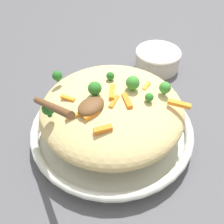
% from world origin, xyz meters
% --- Properties ---
extents(ground_plane, '(2.40, 2.40, 0.00)m').
position_xyz_m(ground_plane, '(0.00, 0.00, 0.00)').
color(ground_plane, '#4C4C51').
extents(serving_bowl, '(0.35, 0.35, 0.04)m').
position_xyz_m(serving_bowl, '(0.00, 0.00, 0.02)').
color(serving_bowl, silver).
rests_on(serving_bowl, ground_plane).
extents(pasta_mound, '(0.29, 0.29, 0.09)m').
position_xyz_m(pasta_mound, '(0.00, 0.00, 0.08)').
color(pasta_mound, '#D1BA7A').
rests_on(pasta_mound, serving_bowl).
extents(carrot_piece_0, '(0.03, 0.02, 0.01)m').
position_xyz_m(carrot_piece_0, '(0.08, -0.02, 0.12)').
color(carrot_piece_0, orange).
rests_on(carrot_piece_0, pasta_mound).
extents(carrot_piece_1, '(0.01, 0.03, 0.01)m').
position_xyz_m(carrot_piece_1, '(0.06, -0.06, 0.12)').
color(carrot_piece_1, orange).
rests_on(carrot_piece_1, pasta_mound).
extents(carrot_piece_2, '(0.03, 0.01, 0.01)m').
position_xyz_m(carrot_piece_2, '(-0.06, 0.04, 0.12)').
color(carrot_piece_2, orange).
rests_on(carrot_piece_2, pasta_mound).
extents(carrot_piece_3, '(0.04, 0.03, 0.01)m').
position_xyz_m(carrot_piece_3, '(0.00, -0.00, 0.13)').
color(carrot_piece_3, orange).
rests_on(carrot_piece_3, pasta_mound).
extents(carrot_piece_4, '(0.03, 0.04, 0.01)m').
position_xyz_m(carrot_piece_4, '(-0.00, 0.04, 0.13)').
color(carrot_piece_4, orange).
rests_on(carrot_piece_4, pasta_mound).
extents(carrot_piece_5, '(0.03, 0.01, 0.01)m').
position_xyz_m(carrot_piece_5, '(0.07, 0.01, 0.12)').
color(carrot_piece_5, orange).
rests_on(carrot_piece_5, pasta_mound).
extents(carrot_piece_6, '(0.02, 0.04, 0.01)m').
position_xyz_m(carrot_piece_6, '(-0.06, 0.11, 0.12)').
color(carrot_piece_6, orange).
rests_on(carrot_piece_6, pasta_mound).
extents(carrot_piece_7, '(0.04, 0.02, 0.01)m').
position_xyz_m(carrot_piece_7, '(0.02, 0.02, 0.13)').
color(carrot_piece_7, orange).
rests_on(carrot_piece_7, pasta_mound).
extents(carrot_piece_8, '(0.03, 0.03, 0.01)m').
position_xyz_m(carrot_piece_8, '(0.08, 0.04, 0.12)').
color(carrot_piece_8, orange).
rests_on(carrot_piece_8, pasta_mound).
extents(broccoli_floret_0, '(0.02, 0.02, 0.02)m').
position_xyz_m(broccoli_floret_0, '(0.03, -0.12, 0.13)').
color(broccoli_floret_0, '#205B1C').
rests_on(broccoli_floret_0, pasta_mound).
extents(broccoli_floret_1, '(0.03, 0.03, 0.03)m').
position_xyz_m(broccoli_floret_1, '(-0.04, 0.02, 0.14)').
color(broccoli_floret_1, '#377928').
rests_on(broccoli_floret_1, pasta_mound).
extents(broccoli_floret_2, '(0.02, 0.02, 0.03)m').
position_xyz_m(broccoli_floret_2, '(-0.07, 0.07, 0.13)').
color(broccoli_floret_2, '#377928').
rests_on(broccoli_floret_2, pasta_mound).
extents(broccoli_floret_3, '(0.02, 0.02, 0.03)m').
position_xyz_m(broccoli_floret_3, '(0.11, -0.05, 0.13)').
color(broccoli_floret_3, '#205B1C').
rests_on(broccoli_floret_3, pasta_mound).
extents(broccoli_floret_4, '(0.02, 0.02, 0.02)m').
position_xyz_m(broccoli_floret_4, '(-0.03, 0.07, 0.13)').
color(broccoli_floret_4, '#296820').
rests_on(broccoli_floret_4, pasta_mound).
extents(broccoli_floret_5, '(0.03, 0.03, 0.03)m').
position_xyz_m(broccoli_floret_5, '(0.02, -0.02, 0.14)').
color(broccoli_floret_5, '#296820').
rests_on(broccoli_floret_5, pasta_mound).
extents(broccoli_floret_6, '(0.02, 0.02, 0.02)m').
position_xyz_m(broccoli_floret_6, '(-0.03, -0.03, 0.13)').
color(broccoli_floret_6, '#205B1C').
rests_on(broccoli_floret_6, pasta_mound).
extents(serving_spoon, '(0.12, 0.15, 0.09)m').
position_xyz_m(serving_spoon, '(0.08, -0.01, 0.14)').
color(serving_spoon, brown).
rests_on(serving_spoon, pasta_mound).
extents(companion_bowl, '(0.13, 0.13, 0.06)m').
position_xyz_m(companion_bowl, '(-0.29, -0.06, 0.03)').
color(companion_bowl, beige).
rests_on(companion_bowl, ground_plane).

